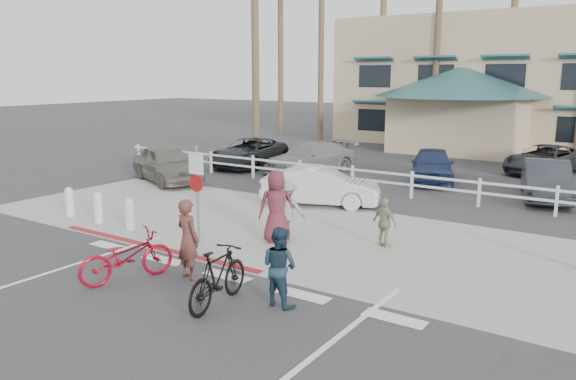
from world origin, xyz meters
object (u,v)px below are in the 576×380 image
Objects in this scene: sign_post at (198,189)px; car_white_sedan at (321,186)px; bike_black at (218,277)px; car_red_compact at (167,164)px; bike_red at (126,257)px.

car_white_sedan is at bearing 84.95° from sign_post.
sign_post reaches higher than car_white_sedan.
sign_post is at bearing -49.82° from bike_black.
bike_red is at bearing -115.12° from car_red_compact.
car_red_compact is at bearing -47.55° from bike_black.
bike_black is (2.55, 0.08, 0.04)m from bike_red.
car_red_compact reaches higher than bike_red.
bike_black reaches higher than bike_red.
sign_post is 1.38× the size of bike_red.
bike_red is 1.07× the size of bike_black.
bike_black is at bearing -157.84° from bike_red.
bike_red is at bearing 160.66° from car_white_sedan.
car_white_sedan is at bearing -67.77° from car_red_compact.
car_white_sedan is at bearing -68.46° from bike_red.
bike_black is at bearing -42.41° from sign_post.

